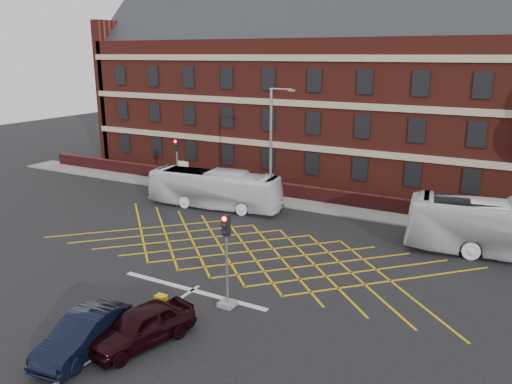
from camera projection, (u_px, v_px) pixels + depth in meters
The scene contains 15 objects.
ground at pixel (231, 264), 26.57m from camera, with size 120.00×120.00×0.00m, color black.
victorian_building at pixel (365, 89), 42.96m from camera, with size 51.00×12.17×20.40m.
boundary_wall at pixel (321, 195), 37.42m from camera, with size 56.00×0.50×1.10m, color #4C1415.
far_pavement at pixel (316, 205), 36.70m from camera, with size 60.00×3.00×0.12m, color slate.
box_junction_hatching at pixel (249, 251), 28.26m from camera, with size 11.50×0.12×0.02m, color #CC990C.
stop_line at pixel (192, 290), 23.61m from camera, with size 8.00×0.30×0.02m, color silver.
centre_line at pixel (87, 362), 18.11m from camera, with size 0.15×14.00×0.02m, color silver.
bus_left at pixel (214, 189), 36.06m from camera, with size 2.32×9.92×2.76m, color white.
car_navy at pixel (83, 334), 18.62m from camera, with size 1.51×4.33×1.43m, color black.
car_maroon at pixel (142, 326), 19.14m from camera, with size 1.75×4.35×1.48m, color black.
traffic_light_near at pixel (227, 269), 21.68m from camera, with size 0.70×0.70×4.27m.
traffic_light_far at pixel (178, 170), 40.13m from camera, with size 0.70×0.70×4.27m.
street_lamp at pixel (271, 172), 34.31m from camera, with size 2.25×1.00×8.64m.
direction_signs at pixel (183, 170), 41.96m from camera, with size 1.10×0.16×2.20m.
utility_cabinet at pixel (161, 304), 21.41m from camera, with size 0.48×0.39×0.85m, color gold.
Camera 1 is at (12.95, -20.93, 10.82)m, focal length 35.00 mm.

